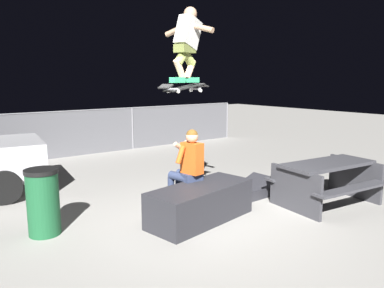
{
  "coord_description": "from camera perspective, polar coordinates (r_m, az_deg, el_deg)",
  "views": [
    {
      "loc": [
        -3.51,
        -4.32,
        2.17
      ],
      "look_at": [
        0.01,
        0.34,
        1.15
      ],
      "focal_mm": 34.93,
      "sensor_mm": 36.0,
      "label": 1
    }
  ],
  "objects": [
    {
      "name": "picnic_table_back",
      "position": [
        6.95,
        19.92,
        -4.66
      ],
      "size": [
        1.84,
        1.52,
        0.75
      ],
      "color": "#38383D",
      "rests_on": "ground"
    },
    {
      "name": "ground_plane",
      "position": [
        5.98,
        1.91,
        -11.44
      ],
      "size": [
        40.0,
        40.0,
        0.0
      ],
      "primitive_type": "plane",
      "color": "gray"
    },
    {
      "name": "trash_bin",
      "position": [
        5.68,
        -21.77,
        -8.2
      ],
      "size": [
        0.46,
        0.46,
        0.95
      ],
      "color": "#19512D",
      "rests_on": "ground"
    },
    {
      "name": "skater_airborne",
      "position": [
        5.8,
        -0.76,
        15.43
      ],
      "size": [
        0.64,
        0.87,
        1.12
      ],
      "color": "#2D9E66"
    },
    {
      "name": "fence_back",
      "position": [
        11.07,
        -18.23,
        1.73
      ],
      "size": [
        12.05,
        0.05,
        1.31
      ],
      "color": "slate",
      "rests_on": "ground"
    },
    {
      "name": "kicker_ramp",
      "position": [
        7.34,
        9.07,
        -6.97
      ],
      "size": [
        0.97,
        0.78,
        0.37
      ],
      "color": "#28282D",
      "rests_on": "ground"
    },
    {
      "name": "ledge_box_main",
      "position": [
        5.85,
        1.31,
        -9.01
      ],
      "size": [
        1.85,
        1.0,
        0.55
      ],
      "primitive_type": "cube",
      "rotation": [
        0.0,
        0.0,
        0.17
      ],
      "color": "#28282D",
      "rests_on": "ground"
    },
    {
      "name": "skateboard",
      "position": [
        5.73,
        -1.09,
        8.62
      ],
      "size": [
        1.03,
        0.48,
        0.14
      ],
      "color": "black"
    },
    {
      "name": "person_sitting_on_ledge",
      "position": [
        6.08,
        -0.77,
        -3.29
      ],
      "size": [
        0.6,
        0.78,
        1.39
      ],
      "color": "#2D3856",
      "rests_on": "ground"
    }
  ]
}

